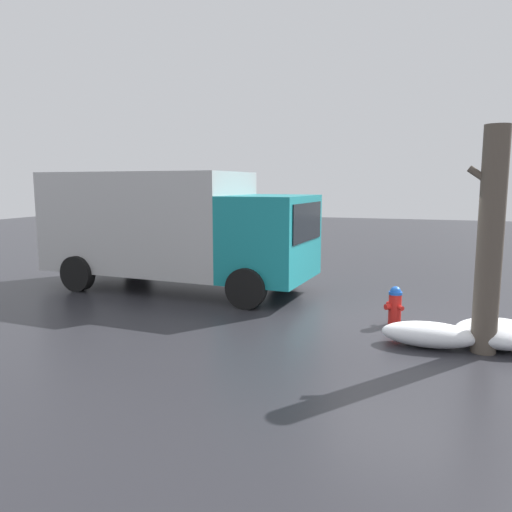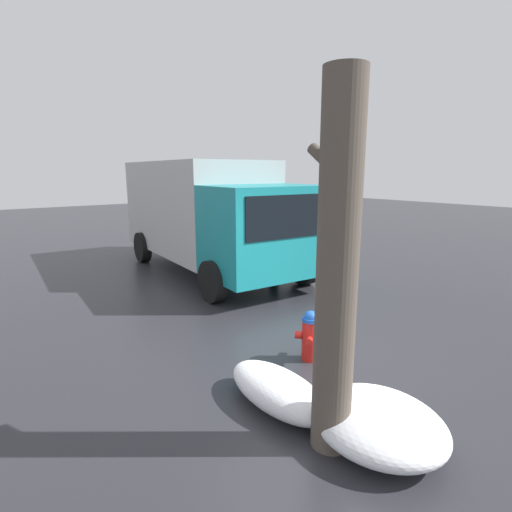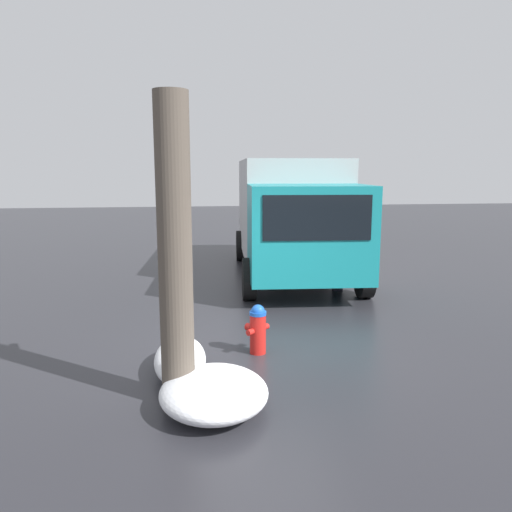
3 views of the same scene
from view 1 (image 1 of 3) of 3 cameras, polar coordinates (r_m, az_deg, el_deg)
name	(u,v)px [view 1 (image 1 of 3)]	position (r m, az deg, el deg)	size (l,w,h in m)	color
ground_plane	(394,325)	(10.09, 15.52, -7.57)	(60.00, 60.00, 0.00)	#28282D
fire_hydrant	(395,305)	(9.99, 15.58, -5.44)	(0.38, 0.39, 0.76)	red
tree_trunk	(490,241)	(8.65, 25.17, 1.55)	(0.60, 0.39, 3.60)	brown
delivery_truck	(172,226)	(12.99, -9.58, 3.45)	(7.08, 3.14, 2.99)	teal
pedestrian	(255,255)	(12.89, -0.10, 0.14)	(0.35, 0.35, 1.61)	#23232D
snow_pile_by_hydrant	(499,333)	(9.38, 26.01, -7.94)	(1.41, 1.26, 0.44)	white
snow_pile_curbside	(429,334)	(8.91, 19.17, -8.47)	(1.54, 0.69, 0.41)	white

